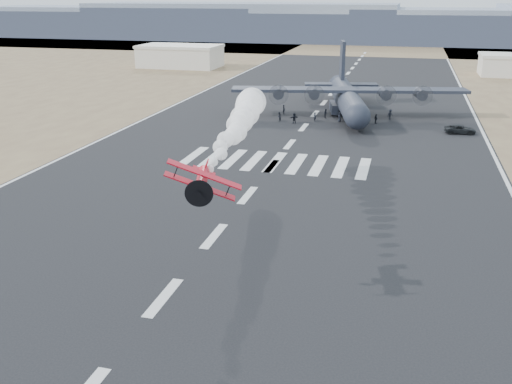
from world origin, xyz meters
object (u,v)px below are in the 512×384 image
at_px(transport_aircraft, 347,97).
at_px(crew_f, 294,118).
at_px(aerobatic_biplane, 201,181).
at_px(crew_g, 315,117).
at_px(hangar_left, 180,56).
at_px(support_vehicle, 460,129).
at_px(crew_c, 390,114).
at_px(crew_a, 284,109).
at_px(crew_h, 279,117).
at_px(crew_b, 326,113).
at_px(crew_e, 340,117).
at_px(crew_d, 376,119).

distance_m(transport_aircraft, crew_f, 13.77).
relative_size(aerobatic_biplane, crew_g, 3.28).
distance_m(hangar_left, transport_aircraft, 82.80).
bearing_deg(support_vehicle, crew_c, 48.73).
bearing_deg(crew_a, transport_aircraft, -114.14).
bearing_deg(crew_c, crew_h, 154.61).
relative_size(transport_aircraft, crew_g, 26.92).
distance_m(crew_b, crew_g, 3.96).
height_order(support_vehicle, crew_f, crew_f).
bearing_deg(crew_b, crew_e, -154.20).
bearing_deg(crew_e, crew_f, -93.94).
relative_size(crew_b, crew_f, 0.90).
xyz_separation_m(crew_e, crew_h, (-10.60, -2.30, -0.05)).
xyz_separation_m(hangar_left, crew_c, (66.13, -62.68, -2.47)).
height_order(support_vehicle, crew_a, crew_a).
bearing_deg(crew_f, crew_b, -170.30).
bearing_deg(hangar_left, crew_b, -49.60).
xyz_separation_m(crew_b, crew_c, (11.61, 1.38, 0.12)).
xyz_separation_m(crew_b, crew_g, (-1.44, -3.69, -0.02)).
distance_m(crew_c, crew_h, 20.38).
bearing_deg(transport_aircraft, crew_b, -136.71).
bearing_deg(crew_d, crew_c, -60.79).
distance_m(hangar_left, crew_d, 92.41).
distance_m(crew_a, crew_f, 8.69).
xyz_separation_m(crew_e, crew_g, (-4.35, -0.82, -0.08)).
relative_size(transport_aircraft, crew_d, 25.63).
distance_m(aerobatic_biplane, crew_h, 63.39).
xyz_separation_m(crew_f, crew_g, (3.31, 2.46, -0.11)).
height_order(crew_c, crew_f, crew_c).
bearing_deg(aerobatic_biplane, hangar_left, 104.75).
xyz_separation_m(crew_a, crew_e, (11.24, -4.64, 0.04)).
xyz_separation_m(support_vehicle, crew_h, (-30.92, 1.69, 0.14)).
relative_size(crew_c, crew_e, 1.06).
height_order(aerobatic_biplane, crew_e, aerobatic_biplane).
height_order(crew_b, crew_g, crew_b).
height_order(support_vehicle, crew_c, crew_c).
relative_size(crew_c, crew_d, 1.11).
bearing_deg(hangar_left, crew_e, -49.37).
xyz_separation_m(hangar_left, crew_h, (46.83, -69.23, -2.57)).
relative_size(support_vehicle, crew_f, 2.71).
relative_size(crew_d, crew_g, 1.05).
bearing_deg(aerobatic_biplane, crew_b, 82.40).
bearing_deg(transport_aircraft, crew_g, -131.34).
bearing_deg(crew_g, crew_h, 62.58).
bearing_deg(crew_e, hangar_left, -166.46).
bearing_deg(crew_g, crew_a, 10.85).
height_order(aerobatic_biplane, support_vehicle, aerobatic_biplane).
height_order(crew_d, crew_f, crew_f).
distance_m(aerobatic_biplane, crew_b, 68.02).
bearing_deg(crew_h, crew_c, 119.80).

